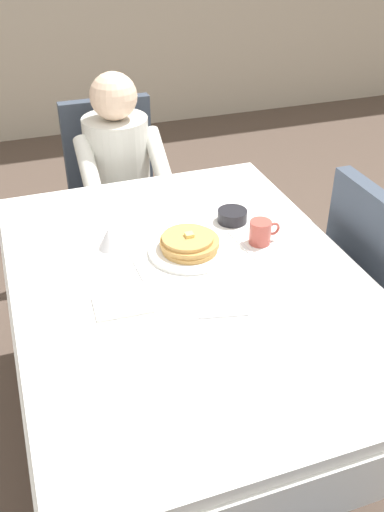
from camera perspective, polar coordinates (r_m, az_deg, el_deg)
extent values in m
plane|color=brown|center=(2.33, -0.23, -17.12)|extent=(14.00, 14.00, 0.00)
cube|color=white|center=(1.83, -0.28, -2.63)|extent=(1.10, 1.50, 0.04)
cube|color=white|center=(1.43, 10.53, -23.38)|extent=(1.10, 0.01, 0.18)
cube|color=white|center=(2.51, -5.93, 4.96)|extent=(1.10, 0.01, 0.18)
cube|color=white|center=(1.84, -17.09, -8.67)|extent=(0.01, 1.50, 0.18)
cube|color=white|center=(2.11, 14.18, -2.04)|extent=(0.01, 1.50, 0.18)
cylinder|color=brown|center=(2.53, -15.48, -2.96)|extent=(0.07, 0.07, 0.70)
cylinder|color=brown|center=(2.70, 4.55, 0.86)|extent=(0.07, 0.07, 0.70)
cube|color=#384251|center=(2.87, -7.16, 4.53)|extent=(0.44, 0.44, 0.05)
cube|color=#384251|center=(2.93, -8.44, 10.85)|extent=(0.44, 0.06, 0.48)
cylinder|color=#2D2319|center=(2.87, -2.54, -0.44)|extent=(0.04, 0.04, 0.40)
cylinder|color=#2D2319|center=(2.81, -9.58, -1.79)|extent=(0.04, 0.04, 0.40)
cylinder|color=#2D2319|center=(3.17, -4.46, 2.99)|extent=(0.04, 0.04, 0.40)
cylinder|color=#2D2319|center=(3.11, -10.86, 1.83)|extent=(0.04, 0.04, 0.40)
cylinder|color=silver|center=(2.74, -7.44, 9.02)|extent=(0.30, 0.30, 0.46)
sphere|color=beige|center=(2.60, -7.88, 15.59)|extent=(0.21, 0.21, 0.21)
cylinder|color=silver|center=(2.62, -3.39, 9.76)|extent=(0.08, 0.29, 0.23)
cylinder|color=silver|center=(2.56, -10.36, 8.67)|extent=(0.08, 0.29, 0.23)
cylinder|color=#383D51|center=(2.82, -4.38, -0.61)|extent=(0.10, 0.10, 0.45)
cylinder|color=#383D51|center=(2.79, -7.54, -1.21)|extent=(0.10, 0.10, 0.45)
cube|color=#384251|center=(2.12, 17.08, 0.34)|extent=(0.06, 0.44, 0.48)
cylinder|color=#2D2319|center=(2.53, 13.40, -6.79)|extent=(0.04, 0.04, 0.40)
cylinder|color=#2D2319|center=(2.33, 17.98, -12.08)|extent=(0.04, 0.04, 0.40)
cylinder|color=white|center=(1.93, -0.27, 0.56)|extent=(0.28, 0.28, 0.02)
cylinder|color=tan|center=(1.92, -0.23, 0.83)|extent=(0.19, 0.19, 0.02)
cylinder|color=tan|center=(1.92, -0.25, 1.43)|extent=(0.20, 0.20, 0.02)
cylinder|color=tan|center=(1.91, -0.43, 1.80)|extent=(0.17, 0.17, 0.01)
cube|color=#F4E072|center=(1.90, -0.28, 2.14)|extent=(0.03, 0.03, 0.01)
cylinder|color=#B24C42|center=(1.98, 6.85, 2.38)|extent=(0.08, 0.08, 0.08)
torus|color=#B24C42|center=(2.00, 8.15, 2.72)|extent=(0.05, 0.01, 0.05)
cylinder|color=black|center=(2.12, 4.06, 4.03)|extent=(0.11, 0.11, 0.04)
cone|color=silver|center=(1.96, -8.35, 1.75)|extent=(0.08, 0.08, 0.07)
cube|color=silver|center=(1.88, -5.56, -0.93)|extent=(0.02, 0.18, 0.00)
cube|color=silver|center=(1.98, 5.12, 1.11)|extent=(0.03, 0.20, 0.00)
cube|color=silver|center=(1.66, 3.16, -5.97)|extent=(0.15, 0.05, 0.00)
cube|color=white|center=(1.71, -6.97, -4.85)|extent=(0.18, 0.13, 0.01)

